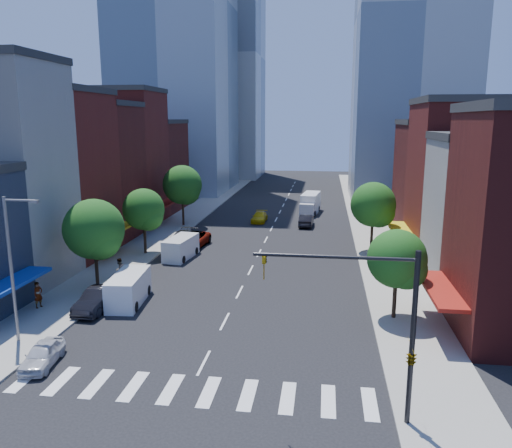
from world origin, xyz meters
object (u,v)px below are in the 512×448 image
Objects in this scene: parked_car_front at (42,355)px; parked_car_rear at (182,239)px; parked_car_third at (192,240)px; box_truck at (310,204)px; taxi at (259,217)px; pedestrian_near at (38,295)px; traffic_car_far at (313,199)px; cargo_van_far at (180,248)px; cargo_van_near at (128,289)px; parked_car_second at (98,299)px; pedestrian_far at (119,269)px; traffic_car_oncoming at (306,220)px.

parked_car_front is 0.66× the size of parked_car_rear.
box_truck is at bearing 66.83° from parked_car_third.
pedestrian_near is at bearing -108.18° from taxi.
traffic_car_far is (13.38, 31.67, -0.15)m from parked_car_rear.
cargo_van_far is (1.10, -4.52, 0.23)m from parked_car_rear.
parked_car_front is 0.95× the size of traffic_car_far.
parked_car_front is 0.69× the size of cargo_van_near.
pedestrian_near is (-4.32, -0.46, 0.31)m from parked_car_second.
parked_car_third is 0.79× the size of box_truck.
pedestrian_far is at bearing -103.76° from cargo_van_far.
parked_car_second is 0.86× the size of parked_car_rear.
cargo_van_far is 1.09× the size of traffic_car_oncoming.
pedestrian_far is (-2.67, 4.69, 0.01)m from cargo_van_near.
parked_car_rear is at bearing 110.47° from cargo_van_far.
box_truck is at bearing 84.78° from traffic_car_far.
box_truck is (6.57, 7.41, 0.72)m from taxi.
parked_car_rear is at bearing 46.55° from traffic_car_oncoming.
cargo_van_near is at bearing 76.07° from parked_car_front.
pedestrian_near is (-18.31, -41.11, -0.26)m from box_truck.
box_truck is (0.20, 9.28, 0.60)m from traffic_car_oncoming.
cargo_van_near is 32.17m from taxi.
traffic_car_oncoming is at bearing 63.84° from parked_car_front.
traffic_car_far is 9.82m from box_truck.
parked_car_second is 0.66× the size of box_truck.
pedestrian_near is at bearing -166.61° from cargo_van_near.
pedestrian_far reaches higher than traffic_car_oncoming.
cargo_van_near is (1.67, 1.58, 0.31)m from parked_car_second.
parked_car_second is 0.94× the size of cargo_van_far.
pedestrian_near is (-6.30, -14.72, 0.07)m from cargo_van_far.
parked_car_second is (-0.60, 8.31, 0.16)m from parked_car_front.
parked_car_front is 8.33m from parked_car_second.
traffic_car_oncoming is at bearing -84.35° from box_truck.
parked_car_third is 3.03× the size of pedestrian_near.
parked_car_rear is 1.04× the size of cargo_van_near.
parked_car_second reaches higher than parked_car_front.
taxi is at bearing 72.90° from parked_car_front.
box_truck is (14.00, 40.65, 0.57)m from parked_car_second.
pedestrian_far is at bearing 88.51° from parked_car_front.
parked_car_second is at bearing 70.53° from traffic_car_far.
parked_car_front is 22.61m from cargo_van_far.
traffic_car_oncoming is at bearing 52.60° from parked_car_third.
parked_car_third is 12.73m from pedestrian_far.
parked_car_third is at bearing -4.11° from parked_car_rear.
cargo_van_near is 2.81× the size of pedestrian_far.
parked_car_second is at bearing 86.39° from parked_car_front.
parked_car_third is 1.13m from parked_car_rear.
parked_car_second reaches higher than traffic_car_oncoming.
cargo_van_near is 50.46m from traffic_car_far.
parked_car_front is at bearing 73.88° from traffic_car_oncoming.
cargo_van_far is 8.52m from pedestrian_far.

